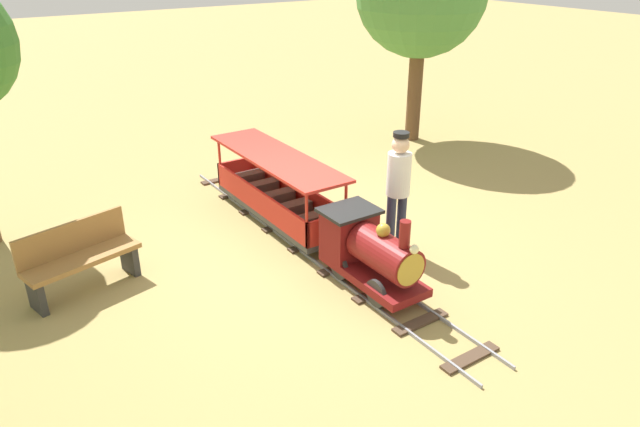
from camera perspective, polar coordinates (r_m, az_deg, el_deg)
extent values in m
plane|color=#A38C51|center=(7.92, -0.97, -2.99)|extent=(60.00, 60.00, 0.00)
cube|color=gray|center=(7.99, 0.56, -2.56)|extent=(0.03, 6.40, 0.04)
cube|color=gray|center=(7.77, -2.22, -3.42)|extent=(0.03, 6.40, 0.04)
cube|color=#4C3828|center=(10.17, -9.61, 3.29)|extent=(0.69, 0.14, 0.03)
cube|color=#4C3828|center=(9.57, -7.80, 2.00)|extent=(0.69, 0.14, 0.03)
cube|color=#4C3828|center=(8.99, -5.77, 0.54)|extent=(0.69, 0.14, 0.03)
cube|color=#4C3828|center=(8.42, -3.45, -1.12)|extent=(0.69, 0.14, 0.03)
cube|color=#4C3828|center=(7.88, -0.81, -3.02)|extent=(0.69, 0.14, 0.03)
cube|color=#4C3828|center=(7.37, 2.22, -5.17)|extent=(0.69, 0.14, 0.03)
cube|color=#4C3828|center=(6.90, 5.71, -7.62)|extent=(0.69, 0.14, 0.03)
cube|color=#4C3828|center=(6.46, 9.75, -10.37)|extent=(0.69, 0.14, 0.03)
cube|color=#4C3828|center=(6.08, 14.41, -13.43)|extent=(0.69, 0.14, 0.03)
cube|color=maroon|center=(6.87, 5.14, -5.80)|extent=(0.57, 1.40, 0.10)
cylinder|color=maroon|center=(6.57, 6.34, -3.91)|extent=(0.44, 0.85, 0.44)
cylinder|color=#B7932D|center=(6.29, 8.81, -5.44)|extent=(0.37, 0.02, 0.37)
cylinder|color=maroon|center=(6.20, 8.25, -1.99)|extent=(0.12, 0.12, 0.30)
sphere|color=#B7932D|center=(6.48, 6.17, -1.64)|extent=(0.16, 0.16, 0.16)
cube|color=maroon|center=(7.04, 2.83, -1.90)|extent=(0.57, 0.45, 0.55)
cube|color=black|center=(6.92, 2.88, 0.28)|extent=(0.65, 0.53, 0.04)
sphere|color=#F2EAB2|center=(6.15, 9.16, -3.46)|extent=(0.10, 0.10, 0.10)
cylinder|color=#2D2D2D|center=(6.78, 8.50, -6.54)|extent=(0.05, 0.32, 0.32)
cylinder|color=#2D2D2D|center=(6.53, 5.49, -7.75)|extent=(0.05, 0.32, 0.32)
cylinder|color=#2D2D2D|center=(7.24, 4.82, -4.18)|extent=(0.05, 0.32, 0.32)
cylinder|color=#2D2D2D|center=(7.00, 1.88, -5.20)|extent=(0.05, 0.32, 0.32)
cube|color=#3F3F3F|center=(8.50, -4.13, 0.34)|extent=(0.65, 2.60, 0.08)
cube|color=red|center=(8.56, -2.39, 2.13)|extent=(0.04, 2.60, 0.35)
cube|color=red|center=(8.28, -6.02, 1.20)|extent=(0.04, 2.60, 0.35)
cube|color=red|center=(7.43, 0.77, -1.57)|extent=(0.65, 0.04, 0.35)
cube|color=red|center=(9.47, -8.06, 4.21)|extent=(0.65, 0.04, 0.35)
cylinder|color=red|center=(7.52, 2.52, 0.44)|extent=(0.04, 0.04, 0.75)
cylinder|color=red|center=(7.22, -1.30, -0.65)|extent=(0.04, 0.04, 0.75)
cylinder|color=red|center=(9.50, -6.44, 5.65)|extent=(0.04, 0.04, 0.75)
cylinder|color=red|center=(9.26, -9.70, 4.93)|extent=(0.04, 0.04, 0.75)
cube|color=red|center=(8.20, -4.30, 5.49)|extent=(0.75, 2.70, 0.04)
cube|color=brown|center=(9.19, -7.04, 3.24)|extent=(0.49, 0.20, 0.24)
cube|color=brown|center=(8.81, -5.66, 2.32)|extent=(0.49, 0.20, 0.24)
cube|color=brown|center=(8.44, -4.16, 1.33)|extent=(0.49, 0.20, 0.24)
cube|color=brown|center=(8.07, -2.53, 0.24)|extent=(0.49, 0.20, 0.24)
cube|color=brown|center=(7.72, -0.74, -0.94)|extent=(0.49, 0.20, 0.24)
cylinder|color=#262626|center=(7.92, 0.60, -1.69)|extent=(0.04, 0.24, 0.24)
cylinder|color=#262626|center=(7.70, -2.19, -2.53)|extent=(0.04, 0.24, 0.24)
cylinder|color=#262626|center=(9.34, -5.72, 2.49)|extent=(0.04, 0.24, 0.24)
cylinder|color=#262626|center=(9.16, -8.21, 1.87)|extent=(0.04, 0.24, 0.24)
cylinder|color=#282D47|center=(7.71, 7.90, -0.74)|extent=(0.12, 0.12, 0.80)
cylinder|color=#282D47|center=(7.60, 6.88, -1.07)|extent=(0.12, 0.12, 0.80)
cylinder|color=white|center=(7.39, 7.68, 3.81)|extent=(0.30, 0.30, 0.55)
sphere|color=beige|center=(7.26, 7.85, 6.65)|extent=(0.22, 0.22, 0.22)
cylinder|color=black|center=(7.22, 7.91, 7.63)|extent=(0.20, 0.20, 0.06)
cube|color=olive|center=(7.24, -22.12, -4.13)|extent=(1.36, 0.70, 0.06)
cube|color=olive|center=(7.30, -23.01, -2.26)|extent=(1.27, 0.35, 0.40)
cube|color=#333333|center=(7.55, -18.06, -4.05)|extent=(0.15, 0.33, 0.42)
cube|color=#333333|center=(7.16, -25.89, -7.13)|extent=(0.15, 0.33, 0.42)
cylinder|color=brown|center=(12.11, 9.20, 11.77)|extent=(0.29, 0.29, 2.02)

